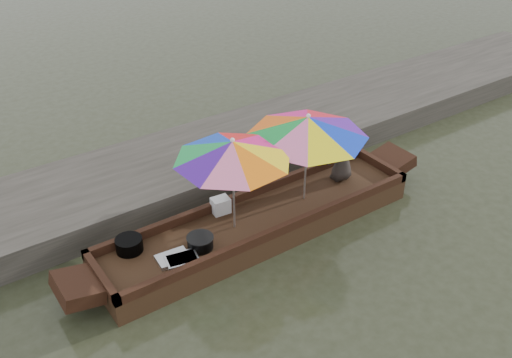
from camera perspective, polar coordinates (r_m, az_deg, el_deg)
water at (r=9.29m, az=0.35°, el=-5.50°), size 80.00×80.00×0.00m
dock at (r=10.72m, az=-6.39°, el=1.53°), size 22.00×2.20×0.50m
boat_hull at (r=9.19m, az=0.36°, el=-4.63°), size 5.39×1.20×0.35m
cooking_pot at (r=8.55m, az=-12.57°, el=-6.43°), size 0.40×0.40×0.21m
tray_crayfish at (r=8.24m, az=-7.41°, el=-8.07°), size 0.52×0.41×0.09m
tray_scallop at (r=8.32m, az=-8.31°, el=-7.83°), size 0.48×0.36×0.06m
charcoal_grill at (r=8.45m, az=-5.59°, el=-6.35°), size 0.38×0.38×0.18m
supply_bag at (r=9.12m, az=-3.56°, el=-2.65°), size 0.30×0.25×0.26m
vendor at (r=9.87m, az=8.63°, el=2.66°), size 0.53×0.36×1.05m
umbrella_bow at (r=8.43m, az=-2.27°, el=-0.55°), size 2.20×2.20×1.55m
umbrella_stern at (r=9.13m, az=5.03°, el=2.11°), size 2.12×2.12×1.55m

